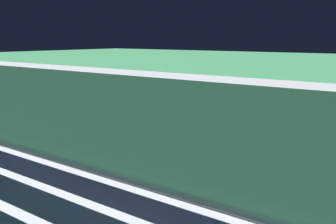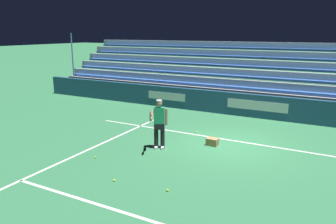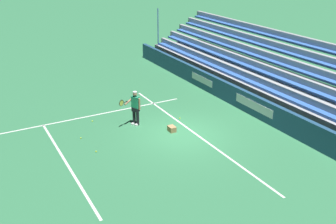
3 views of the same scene
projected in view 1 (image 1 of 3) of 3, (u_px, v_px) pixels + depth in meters
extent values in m
plane|color=#337A4C|center=(133.00, 136.00, 14.25)|extent=(160.00, 160.00, 0.00)
cube|color=white|center=(123.00, 139.00, 13.85)|extent=(12.00, 0.10, 0.01)
cube|color=white|center=(284.00, 131.00, 14.93)|extent=(0.10, 12.00, 0.01)
cube|color=white|center=(211.00, 113.00, 18.54)|extent=(8.22, 0.10, 0.01)
cube|color=navy|center=(28.00, 147.00, 10.79)|extent=(26.38, 0.24, 1.10)
cube|color=silver|center=(33.00, 145.00, 10.85)|extent=(2.80, 0.01, 0.44)
cube|color=silver|center=(171.00, 183.00, 8.01)|extent=(2.20, 0.01, 0.40)
cylinder|color=black|center=(200.00, 124.00, 14.14)|extent=(0.15, 0.15, 0.88)
cylinder|color=black|center=(206.00, 124.00, 14.10)|extent=(0.15, 0.15, 0.88)
cube|color=white|center=(200.00, 134.00, 14.27)|extent=(0.22, 0.30, 0.09)
cube|color=white|center=(206.00, 135.00, 14.23)|extent=(0.22, 0.30, 0.09)
cube|color=black|center=(203.00, 115.00, 14.05)|extent=(0.40, 0.35, 0.20)
cube|color=#239366|center=(203.00, 104.00, 13.98)|extent=(0.42, 0.35, 0.58)
sphere|color=#A37556|center=(203.00, 92.00, 13.91)|extent=(0.21, 0.21, 0.21)
cylinder|color=white|center=(203.00, 90.00, 13.90)|extent=(0.20, 0.20, 0.05)
cylinder|color=#A37556|center=(196.00, 105.00, 14.03)|extent=(0.09, 0.09, 0.56)
cylinder|color=#A37556|center=(210.00, 102.00, 14.12)|extent=(0.34, 0.56, 0.24)
cylinder|color=black|center=(211.00, 100.00, 14.35)|extent=(0.16, 0.28, 0.03)
torus|color=black|center=(212.00, 98.00, 14.61)|extent=(0.16, 0.29, 0.31)
cylinder|color=#D6D14C|center=(212.00, 98.00, 14.61)|extent=(0.13, 0.24, 0.27)
cube|color=#A87F51|center=(150.00, 133.00, 14.18)|extent=(0.41, 0.31, 0.26)
sphere|color=#CCE533|center=(201.00, 118.00, 17.31)|extent=(0.07, 0.07, 0.07)
sphere|color=#CCE533|center=(258.00, 131.00, 14.78)|extent=(0.07, 0.07, 0.07)
sphere|color=#CCE533|center=(234.00, 121.00, 16.54)|extent=(0.07, 0.07, 0.07)
sphere|color=#CCE533|center=(154.00, 147.00, 12.72)|extent=(0.07, 0.07, 0.07)
cylinder|color=#33383D|center=(172.00, 85.00, 25.08)|extent=(0.09, 0.09, 1.07)
cube|color=black|center=(252.00, 93.00, 21.82)|extent=(11.00, 0.02, 0.91)
cube|color=white|center=(252.00, 85.00, 21.73)|extent=(11.00, 0.04, 0.05)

